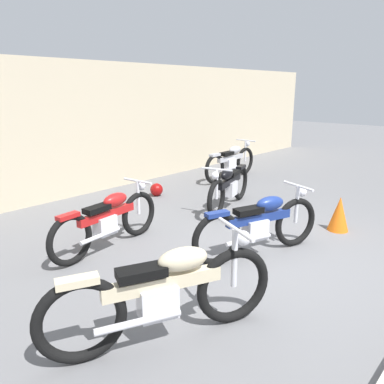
{
  "coord_description": "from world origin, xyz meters",
  "views": [
    {
      "loc": [
        -4.18,
        -2.39,
        2.17
      ],
      "look_at": [
        0.16,
        1.55,
        0.55
      ],
      "focal_mm": 35.21,
      "sensor_mm": 36.0,
      "label": 1
    }
  ],
  "objects_px": {
    "traffic_cone": "(339,214)",
    "motorcycle_silver": "(231,161)",
    "motorcycle_black": "(229,186)",
    "motorcycle_red": "(108,220)",
    "helmet": "(157,190)",
    "motorcycle_cream": "(165,293)",
    "motorcycle_blue": "(260,224)"
  },
  "relations": [
    {
      "from": "traffic_cone",
      "to": "motorcycle_red",
      "type": "xyz_separation_m",
      "value": [
        -2.83,
        2.1,
        0.14
      ]
    },
    {
      "from": "traffic_cone",
      "to": "motorcycle_silver",
      "type": "distance_m",
      "value": 3.77
    },
    {
      "from": "motorcycle_red",
      "to": "motorcycle_blue",
      "type": "bearing_deg",
      "value": -60.61
    },
    {
      "from": "traffic_cone",
      "to": "motorcycle_silver",
      "type": "xyz_separation_m",
      "value": [
        1.71,
        3.36,
        0.16
      ]
    },
    {
      "from": "motorcycle_red",
      "to": "traffic_cone",
      "type": "bearing_deg",
      "value": -43.62
    },
    {
      "from": "traffic_cone",
      "to": "motorcycle_blue",
      "type": "xyz_separation_m",
      "value": [
        -1.61,
        0.44,
        0.16
      ]
    },
    {
      "from": "motorcycle_red",
      "to": "motorcycle_cream",
      "type": "distance_m",
      "value": 2.2
    },
    {
      "from": "motorcycle_red",
      "to": "motorcycle_blue",
      "type": "relative_size",
      "value": 1.01
    },
    {
      "from": "helmet",
      "to": "motorcycle_black",
      "type": "distance_m",
      "value": 1.67
    },
    {
      "from": "motorcycle_red",
      "to": "motorcycle_black",
      "type": "bearing_deg",
      "value": -10.01
    },
    {
      "from": "traffic_cone",
      "to": "motorcycle_cream",
      "type": "bearing_deg",
      "value": 178.8
    },
    {
      "from": "motorcycle_black",
      "to": "motorcycle_cream",
      "type": "distance_m",
      "value": 3.93
    },
    {
      "from": "traffic_cone",
      "to": "motorcycle_silver",
      "type": "relative_size",
      "value": 0.27
    },
    {
      "from": "motorcycle_silver",
      "to": "motorcycle_cream",
      "type": "distance_m",
      "value": 6.31
    },
    {
      "from": "motorcycle_red",
      "to": "motorcycle_silver",
      "type": "relative_size",
      "value": 0.95
    },
    {
      "from": "motorcycle_cream",
      "to": "helmet",
      "type": "bearing_deg",
      "value": 72.73
    },
    {
      "from": "motorcycle_blue",
      "to": "motorcycle_silver",
      "type": "bearing_deg",
      "value": 61.34
    },
    {
      "from": "motorcycle_red",
      "to": "motorcycle_silver",
      "type": "bearing_deg",
      "value": 8.48
    },
    {
      "from": "motorcycle_black",
      "to": "helmet",
      "type": "bearing_deg",
      "value": -94.34
    },
    {
      "from": "motorcycle_red",
      "to": "motorcycle_cream",
      "type": "xyz_separation_m",
      "value": [
        -0.86,
        -2.02,
        0.05
      ]
    },
    {
      "from": "traffic_cone",
      "to": "motorcycle_black",
      "type": "bearing_deg",
      "value": 97.0
    },
    {
      "from": "traffic_cone",
      "to": "motorcycle_black",
      "type": "relative_size",
      "value": 0.29
    },
    {
      "from": "traffic_cone",
      "to": "helmet",
      "type": "bearing_deg",
      "value": 99.26
    },
    {
      "from": "motorcycle_black",
      "to": "motorcycle_cream",
      "type": "xyz_separation_m",
      "value": [
        -3.45,
        -1.89,
        0.04
      ]
    },
    {
      "from": "traffic_cone",
      "to": "motorcycle_red",
      "type": "height_order",
      "value": "motorcycle_red"
    },
    {
      "from": "motorcycle_blue",
      "to": "motorcycle_silver",
      "type": "relative_size",
      "value": 0.95
    },
    {
      "from": "helmet",
      "to": "motorcycle_red",
      "type": "height_order",
      "value": "motorcycle_red"
    },
    {
      "from": "motorcycle_silver",
      "to": "motorcycle_red",
      "type": "bearing_deg",
      "value": -166.53
    },
    {
      "from": "motorcycle_black",
      "to": "motorcycle_cream",
      "type": "bearing_deg",
      "value": 12.43
    },
    {
      "from": "motorcycle_blue",
      "to": "traffic_cone",
      "type": "bearing_deg",
      "value": 4.56
    },
    {
      "from": "motorcycle_red",
      "to": "helmet",
      "type": "bearing_deg",
      "value": 26.29
    },
    {
      "from": "helmet",
      "to": "motorcycle_red",
      "type": "bearing_deg",
      "value": -146.68
    }
  ]
}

